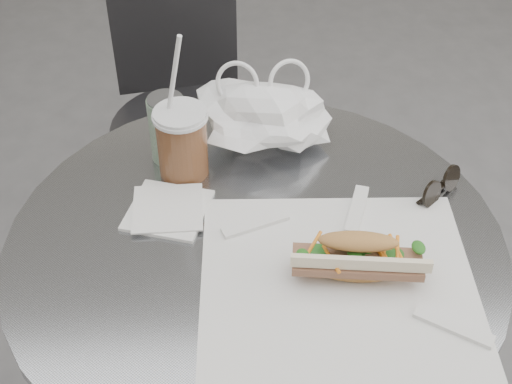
{
  "coord_description": "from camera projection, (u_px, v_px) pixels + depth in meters",
  "views": [
    {
      "loc": [
        -0.06,
        -0.56,
        1.51
      ],
      "look_at": [
        0.0,
        0.25,
        0.79
      ],
      "focal_mm": 50.0,
      "sensor_mm": 36.0,
      "label": 1
    }
  ],
  "objects": [
    {
      "name": "sandwich_paper",
      "position": [
        338.0,
        286.0,
        1.01
      ],
      "size": [
        0.41,
        0.39,
        0.0
      ],
      "primitive_type": "cube",
      "rotation": [
        0.0,
        0.0,
        -0.06
      ],
      "color": "white",
      "rests_on": "cafe_table"
    },
    {
      "name": "chair_far",
      "position": [
        192.0,
        160.0,
        1.87
      ],
      "size": [
        0.4,
        0.42,
        0.75
      ],
      "rotation": [
        0.0,
        0.0,
        3.3
      ],
      "color": "#2A2A2C",
      "rests_on": "ground"
    },
    {
      "name": "napkin_stack",
      "position": [
        168.0,
        210.0,
        1.12
      ],
      "size": [
        0.15,
        0.15,
        0.01
      ],
      "color": "white",
      "rests_on": "cafe_table"
    },
    {
      "name": "sunglasses",
      "position": [
        440.0,
        187.0,
        1.14
      ],
      "size": [
        0.09,
        0.08,
        0.05
      ],
      "rotation": [
        0.0,
        0.0,
        0.71
      ],
      "color": "black",
      "rests_on": "cafe_table"
    },
    {
      "name": "iced_coffee",
      "position": [
        182.0,
        141.0,
        1.16
      ],
      "size": [
        0.09,
        0.09,
        0.26
      ],
      "color": "brown",
      "rests_on": "cafe_table"
    },
    {
      "name": "plastic_bag",
      "position": [
        264.0,
        117.0,
        1.23
      ],
      "size": [
        0.22,
        0.17,
        0.11
      ],
      "primitive_type": null,
      "rotation": [
        0.0,
        0.0,
        -0.02
      ],
      "color": "white",
      "rests_on": "cafe_table"
    },
    {
      "name": "banh_mi",
      "position": [
        357.0,
        258.0,
        1.0
      ],
      "size": [
        0.23,
        0.12,
        0.08
      ],
      "rotation": [
        0.0,
        0.0,
        -0.14
      ],
      "color": "#C9804C",
      "rests_on": "sandwich_paper"
    },
    {
      "name": "cafe_table",
      "position": [
        255.0,
        348.0,
        1.26
      ],
      "size": [
        0.76,
        0.76,
        0.74
      ],
      "color": "slate",
      "rests_on": "ground"
    },
    {
      "name": "drink_can",
      "position": [
        168.0,
        128.0,
        1.19
      ],
      "size": [
        0.06,
        0.06,
        0.12
      ],
      "color": "#528D58",
      "rests_on": "cafe_table"
    }
  ]
}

